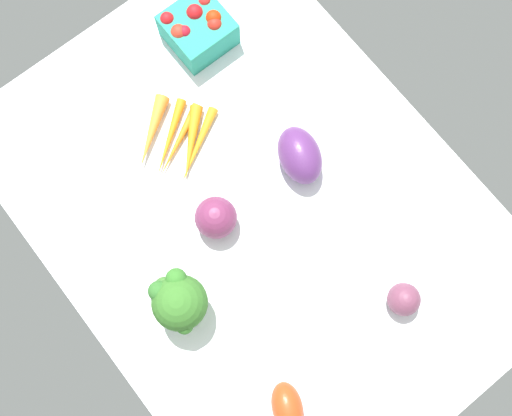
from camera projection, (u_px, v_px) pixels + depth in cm
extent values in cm
cube|color=white|center=(256.00, 211.00, 116.36)|extent=(104.00, 76.00, 2.00)
cone|color=orange|center=(152.00, 132.00, 117.37)|extent=(11.45, 13.81, 2.94)
cone|color=orange|center=(170.00, 138.00, 117.58)|extent=(11.30, 14.35, 2.03)
cone|color=orange|center=(179.00, 140.00, 117.46)|extent=(9.07, 15.33, 2.04)
cone|color=orange|center=(191.00, 143.00, 117.00)|extent=(12.72, 12.79, 2.64)
cone|color=orange|center=(198.00, 146.00, 117.21)|extent=(10.12, 15.22, 2.03)
cube|color=teal|center=(198.00, 30.00, 120.10)|extent=(11.99, 11.99, 6.84)
sphere|color=red|center=(195.00, 13.00, 117.50)|extent=(3.36, 3.36, 3.36)
sphere|color=red|center=(185.00, 32.00, 116.73)|extent=(2.62, 2.62, 2.62)
sphere|color=red|center=(205.00, 1.00, 118.03)|extent=(2.45, 2.45, 2.45)
sphere|color=red|center=(167.00, 19.00, 117.26)|extent=(2.82, 2.82, 2.82)
sphere|color=red|center=(179.00, 33.00, 116.94)|extent=(3.37, 3.37, 3.37)
sphere|color=red|center=(214.00, 18.00, 117.17)|extent=(3.14, 3.14, 3.14)
sphere|color=red|center=(215.00, 25.00, 117.02)|extent=(2.94, 2.94, 2.94)
sphere|color=#732C52|center=(216.00, 218.00, 111.00)|extent=(7.96, 7.96, 7.96)
ellipsoid|color=#5C2E6D|center=(300.00, 155.00, 113.70)|extent=(13.46, 11.06, 7.93)
cylinder|color=#92CE78|center=(184.00, 305.00, 109.31)|extent=(3.27, 3.27, 4.21)
sphere|color=#356F27|center=(180.00, 303.00, 103.63)|extent=(9.91, 9.91, 9.91)
sphere|color=#337328|center=(176.00, 279.00, 102.57)|extent=(3.76, 3.76, 3.76)
sphere|color=#306B2A|center=(158.00, 291.00, 102.48)|extent=(3.65, 3.65, 3.65)
sphere|color=#3C6E2E|center=(164.00, 286.00, 103.99)|extent=(3.39, 3.39, 3.39)
sphere|color=#357429|center=(185.00, 325.00, 103.20)|extent=(3.14, 3.14, 3.14)
sphere|color=#703951|center=(404.00, 299.00, 108.60)|extent=(6.08, 6.08, 6.08)
ellipsoid|color=red|center=(287.00, 407.00, 104.76)|extent=(10.23, 8.67, 5.46)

